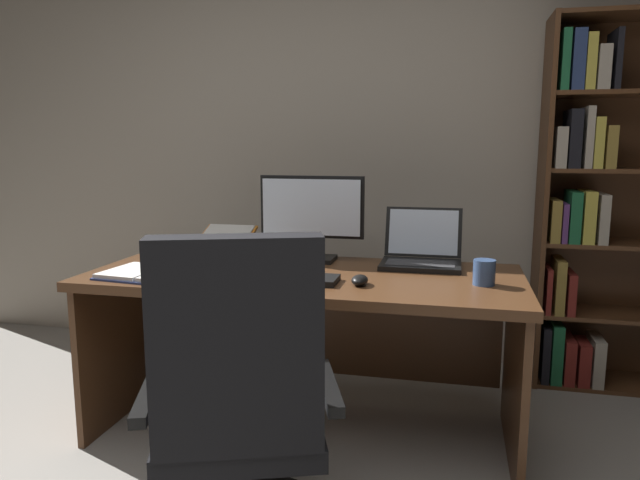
% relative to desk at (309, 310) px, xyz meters
% --- Properties ---
extents(wall_back, '(5.42, 0.12, 2.70)m').
position_rel_desk_xyz_m(wall_back, '(0.01, 1.04, 0.81)').
color(wall_back, '#A89E8E').
rests_on(wall_back, ground).
extents(desk, '(1.84, 0.78, 0.73)m').
position_rel_desk_xyz_m(desk, '(0.00, 0.00, 0.00)').
color(desk, '#4C2D19').
rests_on(desk, ground).
extents(bookshelf, '(0.78, 0.32, 1.91)m').
position_rel_desk_xyz_m(bookshelf, '(1.35, 0.80, 0.41)').
color(bookshelf, '#4C2D19').
rests_on(bookshelf, ground).
extents(office_chair, '(0.70, 0.63, 1.03)m').
position_rel_desk_xyz_m(office_chair, '(0.01, -0.90, -0.10)').
color(office_chair, black).
rests_on(office_chair, ground).
extents(monitor, '(0.50, 0.16, 0.40)m').
position_rel_desk_xyz_m(monitor, '(-0.03, 0.19, 0.39)').
color(monitor, black).
rests_on(monitor, desk).
extents(laptop, '(0.35, 0.32, 0.25)m').
position_rel_desk_xyz_m(laptop, '(0.48, 0.19, 0.24)').
color(laptop, black).
rests_on(laptop, desk).
extents(keyboard, '(0.42, 0.15, 0.02)m').
position_rel_desk_xyz_m(keyboard, '(-0.03, -0.24, 0.20)').
color(keyboard, black).
rests_on(keyboard, desk).
extents(computer_mouse, '(0.06, 0.10, 0.04)m').
position_rel_desk_xyz_m(computer_mouse, '(0.27, -0.24, 0.21)').
color(computer_mouse, black).
rests_on(computer_mouse, desk).
extents(reading_stand_with_book, '(0.27, 0.30, 0.13)m').
position_rel_desk_xyz_m(reading_stand_with_book, '(-0.51, 0.26, 0.26)').
color(reading_stand_with_book, black).
rests_on(reading_stand_with_book, desk).
extents(open_binder, '(0.44, 0.33, 0.02)m').
position_rel_desk_xyz_m(open_binder, '(-0.59, -0.29, 0.20)').
color(open_binder, navy).
rests_on(open_binder, desk).
extents(notepad, '(0.15, 0.21, 0.01)m').
position_rel_desk_xyz_m(notepad, '(-0.27, -0.01, 0.19)').
color(notepad, silver).
rests_on(notepad, desk).
extents(pen, '(0.14, 0.04, 0.01)m').
position_rel_desk_xyz_m(pen, '(-0.25, -0.01, 0.20)').
color(pen, black).
rests_on(pen, notepad).
extents(coffee_mug, '(0.09, 0.09, 0.10)m').
position_rel_desk_xyz_m(coffee_mug, '(0.74, -0.13, 0.24)').
color(coffee_mug, '#334C7A').
rests_on(coffee_mug, desk).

